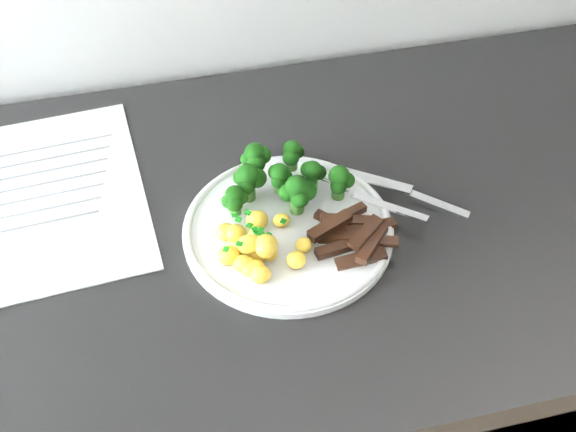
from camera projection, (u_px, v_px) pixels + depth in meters
counter at (237, 416)px, 1.23m from camera, size 2.48×0.62×0.93m
recipe_paper at (53, 196)px, 0.93m from camera, size 0.25×0.34×0.00m
plate at (288, 229)px, 0.89m from camera, size 0.26×0.26×0.01m
broccoli at (281, 177)px, 0.90m from camera, size 0.17×0.11×0.06m
potatoes at (256, 247)px, 0.85m from camera, size 0.11×0.10×0.04m
beef_strips at (352, 235)px, 0.87m from camera, size 0.11×0.10×0.03m
fork at (374, 200)px, 0.91m from camera, size 0.12×0.12×0.01m
knife at (419, 198)px, 0.92m from camera, size 0.15×0.12×0.02m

